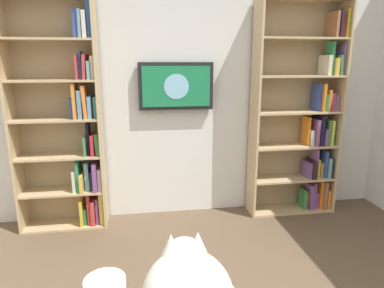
% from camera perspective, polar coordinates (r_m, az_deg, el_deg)
% --- Properties ---
extents(wall_back, '(4.52, 0.06, 2.70)m').
position_cam_1_polar(wall_back, '(3.42, -2.03, 9.90)').
color(wall_back, silver).
rests_on(wall_back, ground).
extents(bookshelf_left, '(0.91, 0.28, 2.17)m').
position_cam_1_polar(bookshelf_left, '(3.68, 18.68, 4.20)').
color(bookshelf_left, tan).
rests_on(bookshelf_left, ground).
extents(bookshelf_right, '(0.80, 0.28, 2.14)m').
position_cam_1_polar(bookshelf_right, '(3.34, -20.31, 3.07)').
color(bookshelf_right, tan).
rests_on(bookshelf_right, ground).
extents(wall_mounted_tv, '(0.73, 0.07, 0.46)m').
position_cam_1_polar(wall_mounted_tv, '(3.33, -2.75, 9.82)').
color(wall_mounted_tv, black).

